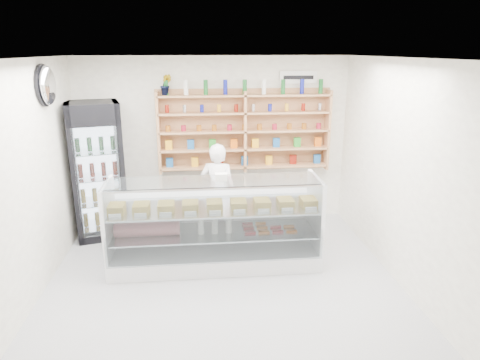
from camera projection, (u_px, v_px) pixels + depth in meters
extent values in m
plane|color=#A8A7AC|center=(225.00, 295.00, 5.26)|extent=(5.00, 5.00, 0.00)
plane|color=white|center=(222.00, 59.00, 4.43)|extent=(5.00, 5.00, 0.00)
plane|color=white|center=(214.00, 141.00, 7.22)|extent=(4.50, 0.00, 4.50)
plane|color=white|center=(251.00, 319.00, 2.47)|extent=(4.50, 0.00, 4.50)
plane|color=white|center=(16.00, 193.00, 4.63)|extent=(0.00, 5.00, 5.00)
plane|color=white|center=(413.00, 181.00, 5.06)|extent=(0.00, 5.00, 5.00)
cube|color=white|center=(215.00, 256.00, 5.99)|extent=(2.85, 0.81, 0.24)
cube|color=white|center=(214.00, 218.00, 6.22)|extent=(2.85, 0.05, 0.60)
cube|color=silver|center=(215.00, 232.00, 5.88)|extent=(2.74, 0.71, 0.02)
cube|color=silver|center=(214.00, 208.00, 5.77)|extent=(2.79, 0.74, 0.02)
cube|color=silver|center=(216.00, 226.00, 5.43)|extent=(2.79, 0.12, 0.99)
cube|color=silver|center=(214.00, 181.00, 5.61)|extent=(2.79, 0.57, 0.01)
imported|color=white|center=(218.00, 192.00, 6.67)|extent=(0.64, 0.51, 1.53)
cube|color=black|center=(98.00, 171.00, 6.71)|extent=(0.93, 0.92, 2.14)
cube|color=#2C0433|center=(80.00, 116.00, 6.10)|extent=(0.74, 0.22, 0.30)
cube|color=silver|center=(87.00, 183.00, 6.38)|extent=(0.63, 0.17, 1.69)
cube|color=tan|center=(159.00, 133.00, 6.93)|extent=(0.04, 0.28, 1.33)
cube|color=tan|center=(245.00, 131.00, 7.06)|extent=(0.04, 0.28, 1.33)
cube|color=tan|center=(327.00, 130.00, 7.20)|extent=(0.04, 0.28, 1.33)
cube|color=tan|center=(244.00, 166.00, 7.24)|extent=(2.80, 0.28, 0.03)
cube|color=tan|center=(245.00, 149.00, 7.15)|extent=(2.80, 0.28, 0.03)
cube|color=tan|center=(245.00, 131.00, 7.06)|extent=(2.80, 0.28, 0.03)
cube|color=tan|center=(245.00, 113.00, 6.97)|extent=(2.80, 0.28, 0.03)
cube|color=tan|center=(245.00, 95.00, 6.89)|extent=(2.80, 0.28, 0.03)
imported|color=#1E6626|center=(166.00, 85.00, 6.72)|extent=(0.19, 0.16, 0.33)
ellipsoid|color=silver|center=(48.00, 85.00, 5.47)|extent=(0.15, 0.50, 0.50)
cube|color=white|center=(298.00, 77.00, 7.02)|extent=(0.62, 0.03, 0.20)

